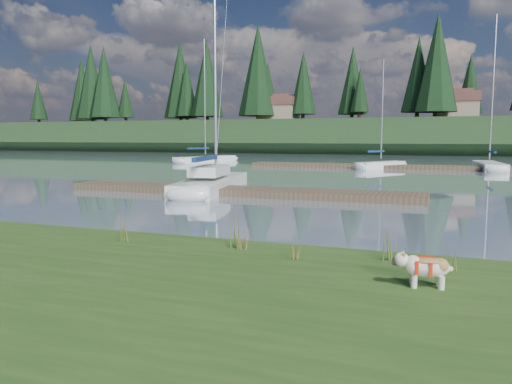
% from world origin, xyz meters
% --- Properties ---
extents(ground, '(200.00, 200.00, 0.00)m').
position_xyz_m(ground, '(0.00, 30.00, 0.00)').
color(ground, gray).
rests_on(ground, ground).
extents(bank, '(60.00, 9.00, 0.35)m').
position_xyz_m(bank, '(0.00, -6.00, 0.17)').
color(bank, '#2D4C1A').
rests_on(bank, ground).
extents(ridge, '(200.00, 20.00, 5.00)m').
position_xyz_m(ridge, '(0.00, 73.00, 2.50)').
color(ridge, '#1C3318').
rests_on(ridge, ground).
extents(bulldog, '(0.83, 0.41, 0.49)m').
position_xyz_m(bulldog, '(4.30, -3.60, 0.66)').
color(bulldog, silver).
rests_on(bulldog, bank).
extents(sailboat_main, '(3.61, 9.43, 13.27)m').
position_xyz_m(sailboat_main, '(-5.91, 10.97, 0.42)').
color(sailboat_main, silver).
rests_on(sailboat_main, ground).
extents(dock_near, '(16.00, 2.00, 0.30)m').
position_xyz_m(dock_near, '(-4.00, 9.00, 0.15)').
color(dock_near, '#4C3D2C').
rests_on(dock_near, ground).
extents(dock_far, '(26.00, 2.20, 0.30)m').
position_xyz_m(dock_far, '(2.00, 30.00, 0.15)').
color(dock_far, '#4C3D2C').
rests_on(dock_far, ground).
extents(sailboat_bg_0, '(4.09, 8.66, 12.32)m').
position_xyz_m(sailboat_bg_0, '(-17.98, 35.29, 0.32)').
color(sailboat_bg_0, silver).
rests_on(sailboat_bg_0, ground).
extents(sailboat_bg_2, '(3.87, 5.33, 8.66)m').
position_xyz_m(sailboat_bg_2, '(0.04, 29.91, 0.34)').
color(sailboat_bg_2, silver).
rests_on(sailboat_bg_2, ground).
extents(sailboat_bg_3, '(2.20, 8.13, 11.80)m').
position_xyz_m(sailboat_bg_3, '(7.70, 32.10, 0.32)').
color(sailboat_bg_3, silver).
rests_on(sailboat_bg_3, ground).
extents(weed_0, '(0.17, 0.14, 0.71)m').
position_xyz_m(weed_0, '(0.70, -2.22, 0.65)').
color(weed_0, '#475B23').
rests_on(weed_0, bank).
extents(weed_1, '(0.17, 0.14, 0.42)m').
position_xyz_m(weed_1, '(0.92, -2.29, 0.53)').
color(weed_1, '#475B23').
rests_on(weed_1, bank).
extents(weed_2, '(0.17, 0.14, 0.65)m').
position_xyz_m(weed_2, '(3.66, -2.20, 0.62)').
color(weed_2, '#475B23').
rests_on(weed_2, bank).
extents(weed_3, '(0.17, 0.14, 0.58)m').
position_xyz_m(weed_3, '(-1.59, -2.52, 0.59)').
color(weed_3, '#475B23').
rests_on(weed_3, bank).
extents(weed_4, '(0.17, 0.14, 0.41)m').
position_xyz_m(weed_4, '(2.13, -2.69, 0.52)').
color(weed_4, '#475B23').
rests_on(weed_4, bank).
extents(weed_5, '(0.17, 0.14, 0.50)m').
position_xyz_m(weed_5, '(4.63, -2.51, 0.56)').
color(weed_5, '#475B23').
rests_on(weed_5, bank).
extents(mud_lip, '(60.00, 0.50, 0.14)m').
position_xyz_m(mud_lip, '(0.00, -1.60, 0.07)').
color(mud_lip, '#33281C').
rests_on(mud_lip, ground).
extents(conifer_0, '(5.72, 5.72, 14.15)m').
position_xyz_m(conifer_0, '(-55.00, 67.00, 12.64)').
color(conifer_0, '#382619').
rests_on(conifer_0, ridge).
extents(conifer_1, '(4.40, 4.40, 11.30)m').
position_xyz_m(conifer_1, '(-40.00, 71.00, 11.28)').
color(conifer_1, '#382619').
rests_on(conifer_1, ridge).
extents(conifer_2, '(6.60, 6.60, 16.05)m').
position_xyz_m(conifer_2, '(-25.00, 68.00, 13.54)').
color(conifer_2, '#382619').
rests_on(conifer_2, ridge).
extents(conifer_3, '(4.84, 4.84, 12.25)m').
position_xyz_m(conifer_3, '(-10.00, 72.00, 11.74)').
color(conifer_3, '#382619').
rests_on(conifer_3, ridge).
extents(conifer_4, '(6.16, 6.16, 15.10)m').
position_xyz_m(conifer_4, '(3.00, 66.00, 13.09)').
color(conifer_4, '#382619').
rests_on(conifer_4, ridge).
extents(house_0, '(6.30, 5.30, 4.65)m').
position_xyz_m(house_0, '(-22.00, 70.00, 7.31)').
color(house_0, gray).
rests_on(house_0, ridge).
extents(house_1, '(6.30, 5.30, 4.65)m').
position_xyz_m(house_1, '(6.00, 71.00, 7.31)').
color(house_1, gray).
rests_on(house_1, ridge).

